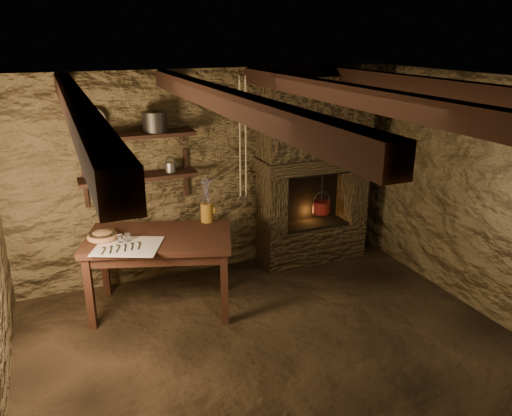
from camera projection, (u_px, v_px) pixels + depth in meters
name	position (u px, v px, depth m)	size (l,w,h in m)	color
floor	(281.00, 357.00, 4.50)	(4.50, 4.50, 0.00)	black
back_wall	(210.00, 174.00, 5.84)	(4.50, 0.04, 2.40)	#4A3A22
front_wall	(467.00, 382.00, 2.36)	(4.50, 0.04, 2.40)	#4A3A22
right_wall	(490.00, 201.00, 4.92)	(0.04, 4.00, 2.40)	#4A3A22
ceiling	(287.00, 84.00, 3.70)	(4.50, 4.00, 0.04)	black
beam_far_left	(76.00, 108.00, 3.19)	(0.14, 3.95, 0.16)	black
beam_mid_left	(224.00, 100.00, 3.55)	(0.14, 3.95, 0.16)	black
beam_mid_right	(344.00, 94.00, 3.91)	(0.14, 3.95, 0.16)	black
beam_far_right	(444.00, 89.00, 4.28)	(0.14, 3.95, 0.16)	black
shelf_lower	(139.00, 177.00, 5.36)	(1.25, 0.30, 0.04)	black
shelf_upper	(136.00, 135.00, 5.21)	(1.25, 0.30, 0.04)	black
hearth	(314.00, 166.00, 6.09)	(1.43, 0.51, 2.30)	#362A1B
work_table	(161.00, 270.00, 5.16)	(1.63, 1.24, 0.83)	black
linen_cloth	(128.00, 246.00, 4.78)	(0.60, 0.49, 0.01)	silver
pewter_cutlery_row	(128.00, 246.00, 4.76)	(0.51, 0.19, 0.01)	gray
drinking_glasses	(128.00, 237.00, 4.87)	(0.19, 0.06, 0.08)	white
stoneware_jug	(207.00, 203.00, 5.36)	(0.16, 0.16, 0.48)	#A66F20
wooden_bowl	(103.00, 237.00, 4.92)	(0.30, 0.30, 0.11)	#93643F
iron_stockpot	(155.00, 123.00, 5.25)	(0.26, 0.26, 0.19)	#2E2B29
tin_pan	(93.00, 121.00, 5.10)	(0.28, 0.28, 0.04)	#A9AAA4
small_kettle	(170.00, 167.00, 5.46)	(0.15, 0.12, 0.16)	#A9AAA4
rusty_tin	(129.00, 172.00, 5.30)	(0.09, 0.09, 0.09)	#512610
red_pot	(321.00, 206.00, 6.25)	(0.24, 0.24, 0.54)	maroon
hanging_ropes	(243.00, 138.00, 4.83)	(0.08, 0.08, 1.20)	tan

